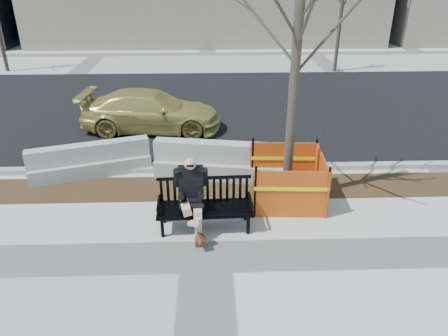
{
  "coord_description": "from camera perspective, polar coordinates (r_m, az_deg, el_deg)",
  "views": [
    {
      "loc": [
        0.11,
        -6.28,
        4.9
      ],
      "look_at": [
        0.38,
        1.53,
        1.05
      ],
      "focal_mm": 34.07,
      "sensor_mm": 36.0,
      "label": 1
    }
  ],
  "objects": [
    {
      "name": "seated_man",
      "position": [
        8.77,
        -4.24,
        -7.85
      ],
      "size": [
        0.68,
        1.1,
        1.51
      ],
      "primitive_type": null,
      "rotation": [
        0.0,
        0.0,
        0.03
      ],
      "color": "black",
      "rests_on": "ground"
    },
    {
      "name": "tree_fence",
      "position": [
        9.77,
        8.24,
        -4.18
      ],
      "size": [
        2.49,
        2.49,
        5.92
      ],
      "primitive_type": null,
      "rotation": [
        0.0,
        0.0,
        -0.06
      ],
      "color": "orange",
      "rests_on": "ground"
    },
    {
      "name": "asphalt_street",
      "position": [
        15.86,
        -2.29,
        8.2
      ],
      "size": [
        60.0,
        10.4,
        0.01
      ],
      "primitive_type": "cube",
      "color": "black",
      "rests_on": "ground"
    },
    {
      "name": "mulch_strip",
      "position": [
        10.14,
        -2.35,
        -2.67
      ],
      "size": [
        40.0,
        1.2,
        0.02
      ],
      "primitive_type": "cube",
      "color": "#47301C",
      "rests_on": "ground"
    },
    {
      "name": "jersey_barrier_left",
      "position": [
        11.28,
        -17.25,
        -0.82
      ],
      "size": [
        2.98,
        1.45,
        0.84
      ],
      "primitive_type": null,
      "rotation": [
        0.0,
        0.0,
        0.31
      ],
      "color": "#AAA79F",
      "rests_on": "ground"
    },
    {
      "name": "jersey_barrier_right",
      "position": [
        10.64,
        -0.38,
        -1.22
      ],
      "size": [
        3.36,
        1.19,
        0.94
      ],
      "primitive_type": null,
      "rotation": [
        0.0,
        0.0,
        -0.17
      ],
      "color": "#A6A49C",
      "rests_on": "ground"
    },
    {
      "name": "bench",
      "position": [
        8.72,
        -2.52,
        -7.99
      ],
      "size": [
        1.95,
        0.75,
        1.03
      ],
      "primitive_type": null,
      "rotation": [
        0.0,
        0.0,
        0.03
      ],
      "color": "black",
      "rests_on": "ground"
    },
    {
      "name": "far_tree_right",
      "position": [
        21.95,
        14.59,
        12.49
      ],
      "size": [
        2.47,
        2.47,
        5.09
      ],
      "primitive_type": null,
      "rotation": [
        0.0,
        0.0,
        0.4
      ],
      "color": "#463B2D",
      "rests_on": "ground"
    },
    {
      "name": "ground",
      "position": [
        7.97,
        -2.4,
        -11.76
      ],
      "size": [
        120.0,
        120.0,
        0.0
      ],
      "primitive_type": "plane",
      "color": "beige",
      "rests_on": "ground"
    },
    {
      "name": "curb",
      "position": [
        10.96,
        -2.34,
        -0.02
      ],
      "size": [
        60.0,
        0.25,
        0.12
      ],
      "primitive_type": "cube",
      "color": "#9E9B93",
      "rests_on": "ground"
    },
    {
      "name": "sedan",
      "position": [
        13.83,
        -9.53,
        5.08
      ],
      "size": [
        4.44,
        2.06,
        1.25
      ],
      "primitive_type": "imported",
      "rotation": [
        0.0,
        0.0,
        1.5
      ],
      "color": "tan",
      "rests_on": "ground"
    },
    {
      "name": "far_tree_left",
      "position": [
        23.78,
        -27.02,
        11.53
      ],
      "size": [
        2.5,
        2.5,
        5.47
      ],
      "primitive_type": null,
      "rotation": [
        0.0,
        0.0,
        0.28
      ],
      "color": "#44352B",
      "rests_on": "ground"
    }
  ]
}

